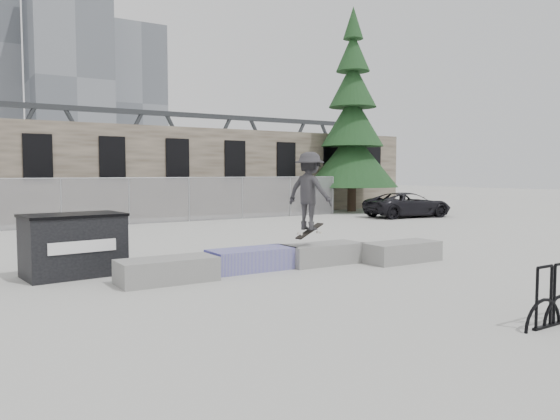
{
  "coord_description": "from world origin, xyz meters",
  "views": [
    {
      "loc": [
        -6.9,
        -10.7,
        2.25
      ],
      "look_at": [
        0.34,
        0.84,
        1.3
      ],
      "focal_mm": 35.0,
      "sensor_mm": 36.0,
      "label": 1
    }
  ],
  "objects_px": {
    "planter_far_left": "(167,269)",
    "suv": "(408,205)",
    "dumpster": "(73,245)",
    "planter_offset": "(401,251)",
    "spruce_tree": "(352,133)",
    "planter_center_left": "(252,258)",
    "skateboarder": "(310,191)",
    "planter_center_right": "(323,253)"
  },
  "relations": [
    {
      "from": "planter_far_left",
      "to": "suv",
      "type": "height_order",
      "value": "suv"
    },
    {
      "from": "dumpster",
      "to": "suv",
      "type": "distance_m",
      "value": 18.91
    },
    {
      "from": "planter_offset",
      "to": "spruce_tree",
      "type": "xyz_separation_m",
      "value": [
        10.22,
        14.31,
        4.2
      ]
    },
    {
      "from": "planter_far_left",
      "to": "planter_center_left",
      "type": "bearing_deg",
      "value": 8.1
    },
    {
      "from": "suv",
      "to": "skateboarder",
      "type": "xyz_separation_m",
      "value": [
        -12.43,
        -9.08,
        1.18
      ]
    },
    {
      "from": "dumpster",
      "to": "suv",
      "type": "bearing_deg",
      "value": 16.79
    },
    {
      "from": "planter_center_right",
      "to": "planter_center_left",
      "type": "bearing_deg",
      "value": 174.88
    },
    {
      "from": "planter_far_left",
      "to": "planter_center_left",
      "type": "height_order",
      "value": "same"
    },
    {
      "from": "planter_center_right",
      "to": "spruce_tree",
      "type": "distance_m",
      "value": 18.62
    },
    {
      "from": "planter_far_left",
      "to": "dumpster",
      "type": "xyz_separation_m",
      "value": [
        -1.46,
        1.75,
        0.41
      ]
    },
    {
      "from": "planter_center_right",
      "to": "suv",
      "type": "distance_m",
      "value": 14.89
    },
    {
      "from": "planter_offset",
      "to": "dumpster",
      "type": "bearing_deg",
      "value": 161.95
    },
    {
      "from": "planter_far_left",
      "to": "suv",
      "type": "relative_size",
      "value": 0.45
    },
    {
      "from": "spruce_tree",
      "to": "suv",
      "type": "bearing_deg",
      "value": -92.14
    },
    {
      "from": "planter_offset",
      "to": "planter_center_left",
      "type": "bearing_deg",
      "value": 165.7
    },
    {
      "from": "dumpster",
      "to": "spruce_tree",
      "type": "xyz_separation_m",
      "value": [
        17.61,
        11.91,
        3.79
      ]
    },
    {
      "from": "suv",
      "to": "skateboarder",
      "type": "distance_m",
      "value": 15.44
    },
    {
      "from": "planter_center_left",
      "to": "planter_far_left",
      "type": "bearing_deg",
      "value": -171.9
    },
    {
      "from": "spruce_tree",
      "to": "suv",
      "type": "xyz_separation_m",
      "value": [
        -0.17,
        -4.59,
        -3.85
      ]
    },
    {
      "from": "spruce_tree",
      "to": "planter_center_left",
      "type": "bearing_deg",
      "value": -136.34
    },
    {
      "from": "spruce_tree",
      "to": "skateboarder",
      "type": "xyz_separation_m",
      "value": [
        -12.6,
        -13.67,
        -2.67
      ]
    },
    {
      "from": "planter_offset",
      "to": "skateboarder",
      "type": "relative_size",
      "value": 0.98
    },
    {
      "from": "planter_center_left",
      "to": "dumpster",
      "type": "bearing_deg",
      "value": 158.2
    },
    {
      "from": "spruce_tree",
      "to": "skateboarder",
      "type": "distance_m",
      "value": 18.79
    },
    {
      "from": "planter_offset",
      "to": "skateboarder",
      "type": "distance_m",
      "value": 2.9
    },
    {
      "from": "planter_far_left",
      "to": "skateboarder",
      "type": "xyz_separation_m",
      "value": [
        3.54,
        -0.02,
        1.53
      ]
    },
    {
      "from": "planter_center_left",
      "to": "planter_center_right",
      "type": "distance_m",
      "value": 1.92
    },
    {
      "from": "planter_center_left",
      "to": "skateboarder",
      "type": "height_order",
      "value": "skateboarder"
    },
    {
      "from": "dumpster",
      "to": "planter_far_left",
      "type": "bearing_deg",
      "value": -56.06
    },
    {
      "from": "planter_far_left",
      "to": "dumpster",
      "type": "bearing_deg",
      "value": 129.91
    },
    {
      "from": "planter_offset",
      "to": "dumpster",
      "type": "relative_size",
      "value": 0.92
    },
    {
      "from": "skateboarder",
      "to": "dumpster",
      "type": "bearing_deg",
      "value": 49.46
    },
    {
      "from": "planter_center_left",
      "to": "dumpster",
      "type": "distance_m",
      "value": 3.91
    },
    {
      "from": "planter_far_left",
      "to": "planter_offset",
      "type": "xyz_separation_m",
      "value": [
        5.92,
        -0.66,
        0.0
      ]
    },
    {
      "from": "planter_far_left",
      "to": "planter_center_right",
      "type": "relative_size",
      "value": 1.0
    },
    {
      "from": "planter_center_left",
      "to": "suv",
      "type": "height_order",
      "value": "suv"
    },
    {
      "from": "dumpster",
      "to": "planter_center_left",
      "type": "bearing_deg",
      "value": -27.78
    },
    {
      "from": "planter_offset",
      "to": "spruce_tree",
      "type": "distance_m",
      "value": 18.08
    },
    {
      "from": "suv",
      "to": "spruce_tree",
      "type": "bearing_deg",
      "value": 5.85
    },
    {
      "from": "planter_center_right",
      "to": "planter_offset",
      "type": "height_order",
      "value": "same"
    },
    {
      "from": "suv",
      "to": "planter_far_left",
      "type": "bearing_deg",
      "value": 127.58
    },
    {
      "from": "dumpster",
      "to": "skateboarder",
      "type": "distance_m",
      "value": 5.42
    }
  ]
}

